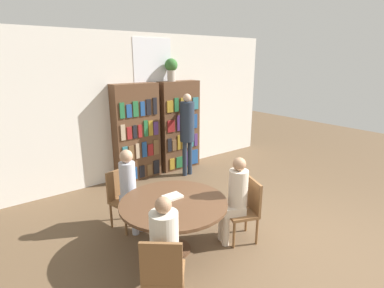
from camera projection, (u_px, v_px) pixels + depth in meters
The scene contains 14 objects.
ground_plane at pixel (298, 248), 4.08m from camera, with size 16.00×16.00×0.00m, color brown.
wall_back at pixel (153, 105), 6.55m from camera, with size 6.40×0.07×3.00m.
bookshelf_left at pixel (137, 133), 6.22m from camera, with size 0.96×0.34×2.01m.
bookshelf_right at pixel (179, 126), 6.85m from camera, with size 0.96×0.34×2.01m.
flower_vase at pixel (171, 68), 6.39m from camera, with size 0.27×0.27×0.48m.
reading_table at pixel (174, 208), 3.87m from camera, with size 1.39×1.39×0.72m.
chair_near_camera at pixel (163, 272), 2.91m from camera, with size 0.56×0.56×0.88m.
chair_left_side at pixel (123, 196), 4.52m from camera, with size 0.49×0.49×0.88m.
chair_far_side at pixel (246, 207), 4.17m from camera, with size 0.52×0.52×0.88m.
seated_reader_left at pixel (130, 186), 4.35m from camera, with size 0.31×0.38×1.24m.
seated_reader_right at pixel (235, 195), 4.07m from camera, with size 0.40×0.36×1.23m.
seated_reader_back at pixel (165, 243), 3.02m from camera, with size 0.43×0.43×1.22m.
librarian_standing at pixel (187, 126), 6.36m from camera, with size 0.31×0.58×1.79m.
open_book_on_table at pixel (173, 197), 3.95m from camera, with size 0.24×0.18×0.03m.
Camera 1 is at (-3.29, -1.93, 2.49)m, focal length 28.00 mm.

